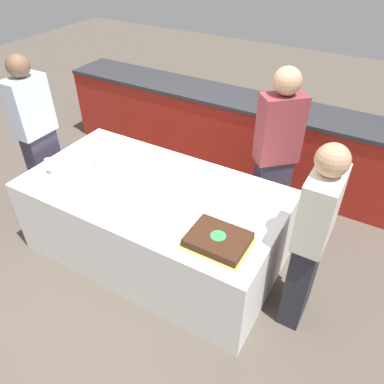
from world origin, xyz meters
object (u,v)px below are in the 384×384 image
plate_stack (106,159)px  person_cutting_cake (276,155)px  wine_glass (49,164)px  person_seated_left (38,137)px  cake (218,239)px  person_seated_right (311,240)px

plate_stack → person_cutting_cake: person_cutting_cake is taller
wine_glass → plate_stack: bearing=53.9°
wine_glass → person_seated_left: 0.52m
cake → person_seated_left: bearing=171.8°
cake → wine_glass: size_ratio=2.84×
person_seated_left → person_cutting_cake: bearing=-68.8°
person_seated_left → person_seated_right: (2.62, 0.00, -0.06)m
person_cutting_cake → plate_stack: bearing=-16.1°
wine_glass → person_seated_right: person_seated_right is taller
plate_stack → person_seated_right: bearing=-3.3°
cake → wine_glass: bearing=179.4°
person_seated_right → person_cutting_cake: bearing=-145.3°
cake → person_seated_left: (-2.07, 0.30, 0.08)m
plate_stack → wine_glass: size_ratio=1.24×
plate_stack → person_seated_left: 0.74m
cake → person_seated_right: bearing=28.2°
plate_stack → person_cutting_cake: (1.34, 0.69, 0.09)m
person_seated_left → person_seated_right: bearing=-90.0°
person_cutting_cake → person_seated_right: 0.98m
cake → plate_stack: bearing=163.1°
cake → plate_stack: (-1.34, 0.41, 0.01)m
plate_stack → wine_glass: 0.49m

